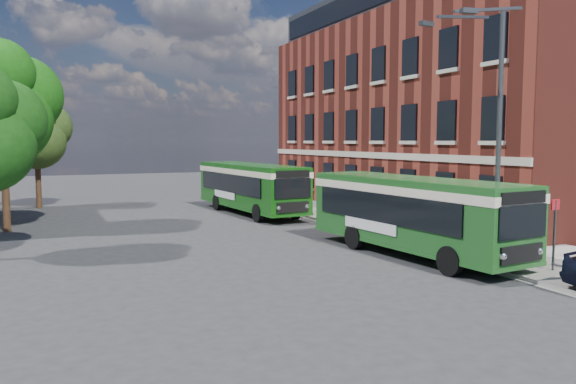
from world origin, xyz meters
name	(u,v)px	position (x,y,z in m)	size (l,w,h in m)	color
ground	(343,264)	(0.00, 0.00, 0.00)	(120.00, 120.00, 0.00)	#2B2B2D
pavement	(384,222)	(7.00, 8.00, 0.07)	(6.00, 48.00, 0.15)	gray
kerb_line	(334,226)	(3.95, 8.00, 0.01)	(0.12, 48.00, 0.01)	beige
brick_office	(442,101)	(14.00, 12.00, 6.97)	(12.10, 26.00, 14.20)	maroon
street_lamp	(491,131)	(4.84, -2.00, 4.79)	(2.96, 2.38, 9.00)	#3B3D40
bus_stop_sign	(554,230)	(5.60, -4.20, 1.51)	(0.35, 0.08, 2.52)	#3B3D40
bus_front	(412,209)	(3.20, 0.30, 1.83)	(3.54, 10.27, 3.02)	#1D551E
bus_rear	(250,184)	(1.77, 14.69, 1.83)	(3.42, 11.02, 3.02)	#124C10
pedestrian_a	(508,245)	(4.60, -3.19, 0.90)	(0.55, 0.36, 1.50)	black
tree_mid	(3,103)	(-11.44, 13.01, 6.23)	(5.44, 5.17, 9.19)	#321E12
tree_right	(37,132)	(-10.02, 22.94, 4.99)	(4.36, 4.15, 7.36)	#321E12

